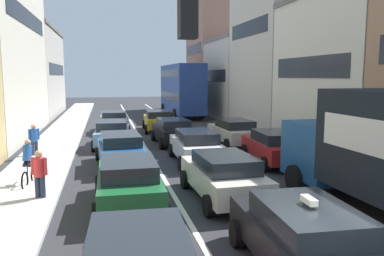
# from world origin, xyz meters

# --- Properties ---
(sidewalk_left) EXTENTS (2.60, 64.00, 0.14)m
(sidewalk_left) POSITION_xyz_m (-6.70, 20.00, 0.07)
(sidewalk_left) COLOR #BCBCBC
(sidewalk_left) RESTS_ON ground
(lane_stripe_left) EXTENTS (0.16, 60.00, 0.01)m
(lane_stripe_left) POSITION_xyz_m (-1.70, 20.00, 0.01)
(lane_stripe_left) COLOR silver
(lane_stripe_left) RESTS_ON ground
(lane_stripe_right) EXTENTS (0.16, 60.00, 0.01)m
(lane_stripe_right) POSITION_xyz_m (1.70, 20.00, 0.01)
(lane_stripe_right) COLOR silver
(lane_stripe_right) RESTS_ON ground
(building_row_right) EXTENTS (7.20, 43.90, 13.65)m
(building_row_right) POSITION_xyz_m (9.90, 23.17, 5.50)
(building_row_right) COLOR #936B5B
(building_row_right) RESTS_ON ground
(traffic_light_pole) EXTENTS (3.58, 0.38, 5.50)m
(traffic_light_pole) POSITION_xyz_m (-4.45, 0.95, 3.82)
(traffic_light_pole) COLOR #2D2D33
(traffic_light_pole) RESTS_ON ground
(taxi_centre_lane_front) EXTENTS (2.22, 4.38, 1.66)m
(taxi_centre_lane_front) POSITION_xyz_m (-0.09, 1.50, 0.80)
(taxi_centre_lane_front) COLOR black
(taxi_centre_lane_front) RESTS_ON ground
(sedan_centre_lane_second) EXTENTS (2.16, 4.35, 1.49)m
(sedan_centre_lane_second) POSITION_xyz_m (-0.20, 6.50, 0.80)
(sedan_centre_lane_second) COLOR beige
(sedan_centre_lane_second) RESTS_ON ground
(wagon_left_lane_second) EXTENTS (2.09, 4.32, 1.49)m
(wagon_left_lane_second) POSITION_xyz_m (-3.22, 6.44, 0.80)
(wagon_left_lane_second) COLOR #19592D
(wagon_left_lane_second) RESTS_ON ground
(hatchback_centre_lane_third) EXTENTS (2.14, 4.34, 1.49)m
(hatchback_centre_lane_third) POSITION_xyz_m (0.17, 11.91, 0.80)
(hatchback_centre_lane_third) COLOR silver
(hatchback_centre_lane_third) RESTS_ON ground
(sedan_left_lane_third) EXTENTS (2.24, 4.39, 1.49)m
(sedan_left_lane_third) POSITION_xyz_m (-3.25, 11.81, 0.80)
(sedan_left_lane_third) COLOR #194C8C
(sedan_left_lane_third) RESTS_ON ground
(coupe_centre_lane_fourth) EXTENTS (2.18, 4.36, 1.49)m
(coupe_centre_lane_fourth) POSITION_xyz_m (-0.04, 16.99, 0.80)
(coupe_centre_lane_fourth) COLOR black
(coupe_centre_lane_fourth) RESTS_ON ground
(sedan_left_lane_fourth) EXTENTS (2.29, 4.41, 1.49)m
(sedan_left_lane_fourth) POSITION_xyz_m (-3.48, 16.89, 0.80)
(sedan_left_lane_fourth) COLOR #759EB7
(sedan_left_lane_fourth) RESTS_ON ground
(sedan_centre_lane_fifth) EXTENTS (2.20, 4.37, 1.49)m
(sedan_centre_lane_fifth) POSITION_xyz_m (-0.15, 22.67, 0.80)
(sedan_centre_lane_fifth) COLOR #B29319
(sedan_centre_lane_fifth) RESTS_ON ground
(sedan_left_lane_fifth) EXTENTS (2.12, 4.33, 1.49)m
(sedan_left_lane_fifth) POSITION_xyz_m (-3.29, 22.78, 0.80)
(sedan_left_lane_fifth) COLOR gray
(sedan_left_lane_fifth) RESTS_ON ground
(sedan_right_lane_behind_truck) EXTENTS (2.29, 4.41, 1.49)m
(sedan_right_lane_behind_truck) POSITION_xyz_m (3.59, 10.94, 0.80)
(sedan_right_lane_behind_truck) COLOR #A51E1E
(sedan_right_lane_behind_truck) RESTS_ON ground
(wagon_right_lane_far) EXTENTS (2.22, 4.38, 1.49)m
(wagon_right_lane_far) POSITION_xyz_m (3.35, 15.89, 0.80)
(wagon_right_lane_far) COLOR beige
(wagon_right_lane_far) RESTS_ON ground
(bus_mid_queue_primary) EXTENTS (2.87, 10.52, 5.06)m
(bus_mid_queue_primary) POSITION_xyz_m (3.58, 32.74, 2.83)
(bus_mid_queue_primary) COLOR navy
(bus_mid_queue_primary) RESTS_ON ground
(cyclist_on_sidewalk) EXTENTS (0.50, 1.72, 1.72)m
(cyclist_on_sidewalk) POSITION_xyz_m (-6.58, 9.37, 0.85)
(cyclist_on_sidewalk) COLOR black
(cyclist_on_sidewalk) RESTS_ON ground
(pedestrian_near_kerb) EXTENTS (0.51, 0.34, 1.66)m
(pedestrian_near_kerb) POSITION_xyz_m (-5.92, 7.52, 0.95)
(pedestrian_near_kerb) COLOR #262D47
(pedestrian_near_kerb) RESTS_ON ground
(pedestrian_mid_sidewalk) EXTENTS (0.47, 0.34, 1.66)m
(pedestrian_mid_sidewalk) POSITION_xyz_m (-7.25, 14.65, 0.95)
(pedestrian_mid_sidewalk) COLOR #262D47
(pedestrian_mid_sidewalk) RESTS_ON ground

